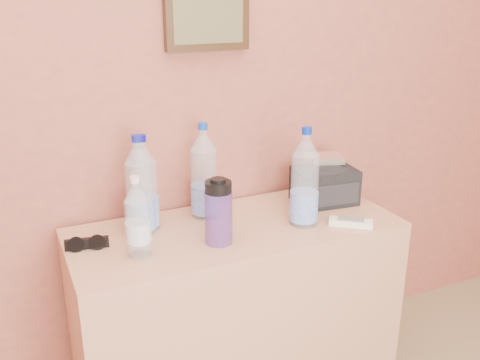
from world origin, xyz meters
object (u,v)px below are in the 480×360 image
at_px(toiletry_bag, 325,183).
at_px(pet_large_c, 204,176).
at_px(pet_large_b, 140,190).
at_px(pet_small, 138,221).
at_px(pet_large_a, 144,188).
at_px(pet_large_d, 305,182).
at_px(sunglasses, 87,243).
at_px(dresser, 236,314).
at_px(foil_packet, 326,158).
at_px(ac_remote, 351,222).
at_px(nalgene_bottle, 219,212).

bearing_deg(toiletry_bag, pet_large_c, 177.86).
xyz_separation_m(pet_large_b, pet_small, (-0.05, -0.16, -0.04)).
distance_m(pet_large_a, pet_large_d, 0.54).
xyz_separation_m(pet_small, sunglasses, (-0.14, 0.11, -0.09)).
xyz_separation_m(dresser, pet_large_b, (-0.30, 0.09, 0.50)).
bearing_deg(pet_large_c, pet_large_d, -35.94).
bearing_deg(foil_packet, ac_remote, -101.57).
bearing_deg(pet_large_d, pet_small, 179.29).
xyz_separation_m(pet_large_d, foil_packet, (0.19, 0.17, 0.01)).
height_order(sunglasses, ac_remote, sunglasses).
height_order(pet_large_a, ac_remote, pet_large_a).
bearing_deg(ac_remote, pet_large_d, -172.16).
relative_size(pet_large_d, ac_remote, 2.33).
distance_m(pet_small, ac_remote, 0.73).
distance_m(pet_large_c, sunglasses, 0.46).
relative_size(pet_large_d, foil_packet, 2.87).
bearing_deg(nalgene_bottle, pet_large_d, 2.35).
relative_size(sunglasses, toiletry_bag, 0.61).
bearing_deg(sunglasses, nalgene_bottle, -7.87).
relative_size(pet_large_d, sunglasses, 2.54).
relative_size(dresser, pet_large_b, 3.38).
height_order(pet_large_d, pet_small, pet_large_d).
bearing_deg(pet_large_c, ac_remote, -33.93).
bearing_deg(pet_large_a, pet_small, -111.32).
xyz_separation_m(ac_remote, foil_packet, (0.05, 0.25, 0.15)).
height_order(pet_large_a, nalgene_bottle, pet_large_a).
distance_m(pet_large_a, toiletry_bag, 0.68).
height_order(pet_large_a, toiletry_bag, pet_large_a).
distance_m(pet_large_b, toiletry_bag, 0.70).
relative_size(pet_large_a, foil_packet, 2.73).
bearing_deg(sunglasses, pet_large_c, 22.25).
bearing_deg(pet_large_c, pet_large_b, -171.01).
relative_size(pet_large_c, pet_large_d, 0.99).
distance_m(pet_large_a, pet_large_b, 0.03).
height_order(pet_large_b, foil_packet, pet_large_b).
xyz_separation_m(pet_small, foil_packet, (0.77, 0.16, 0.05)).
height_order(sunglasses, toiletry_bag, toiletry_bag).
bearing_deg(pet_large_c, pet_small, -145.49).
bearing_deg(toiletry_bag, pet_large_d, -135.34).
bearing_deg(pet_large_d, pet_large_c, 144.06).
bearing_deg(dresser, ac_remote, -23.29).
bearing_deg(nalgene_bottle, toiletry_bag, 17.00).
xyz_separation_m(pet_large_a, toiletry_bag, (0.68, -0.05, -0.07)).
bearing_deg(pet_large_d, nalgene_bottle, -177.65).
distance_m(pet_large_b, foil_packet, 0.72).
height_order(pet_large_b, pet_small, pet_large_b).
height_order(dresser, pet_large_d, pet_large_d).
relative_size(pet_small, nalgene_bottle, 1.17).
relative_size(pet_large_b, toiletry_bag, 1.50).
bearing_deg(sunglasses, pet_small, -27.97).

